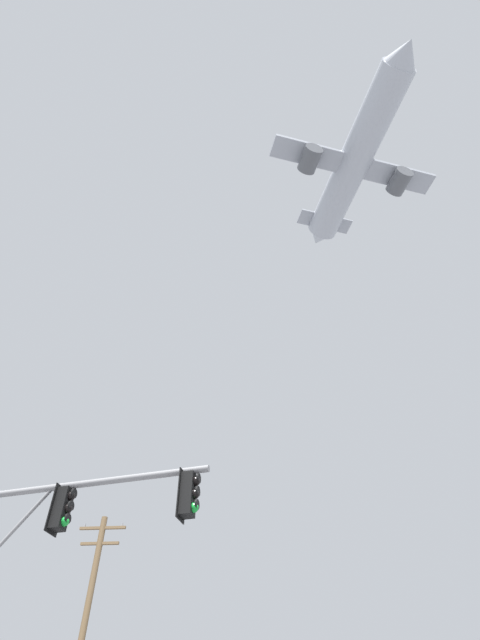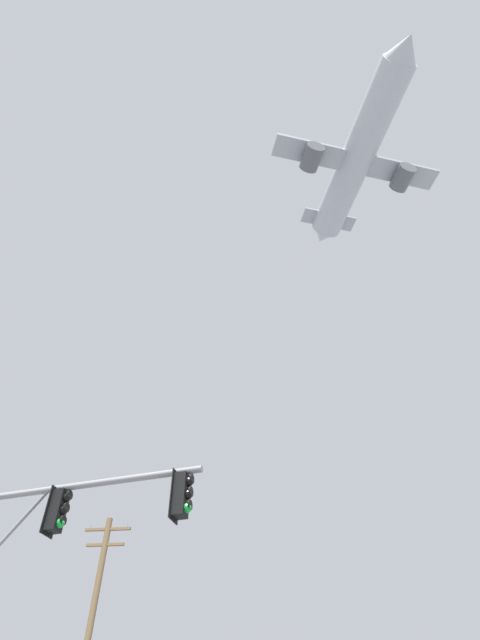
% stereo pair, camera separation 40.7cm
% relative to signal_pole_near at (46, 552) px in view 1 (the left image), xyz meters
% --- Properties ---
extents(signal_pole_near, '(5.37, 1.26, 6.18)m').
position_rel_signal_pole_near_xyz_m(signal_pole_near, '(0.00, 0.00, 0.00)').
color(signal_pole_near, gray).
rests_on(signal_pole_near, ground).
extents(utility_pole, '(2.20, 0.28, 10.11)m').
position_rel_signal_pole_near_xyz_m(utility_pole, '(-3.26, 12.45, 0.74)').
color(utility_pole, brown).
rests_on(utility_pole, ground).
extents(airplane, '(15.36, 19.89, 5.51)m').
position_rel_signal_pole_near_xyz_m(airplane, '(13.80, 12.02, 37.09)').
color(airplane, '#B7BCC6').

